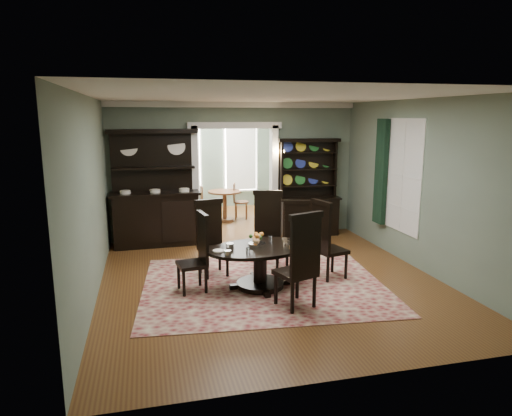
{
  "coord_description": "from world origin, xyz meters",
  "views": [
    {
      "loc": [
        -1.95,
        -6.97,
        2.7
      ],
      "look_at": [
        -0.1,
        0.6,
        1.12
      ],
      "focal_mm": 32.0,
      "sensor_mm": 36.0,
      "label": 1
    }
  ],
  "objects_px": {
    "sideboard": "(156,205)",
    "welsh_dresser": "(308,200)",
    "dining_table": "(260,259)",
    "parlor_table": "(225,201)"
  },
  "relations": [
    {
      "from": "dining_table",
      "to": "welsh_dresser",
      "type": "bearing_deg",
      "value": 48.93
    },
    {
      "from": "dining_table",
      "to": "parlor_table",
      "type": "xyz_separation_m",
      "value": [
        0.27,
        4.8,
        0.05
      ]
    },
    {
      "from": "sideboard",
      "to": "welsh_dresser",
      "type": "distance_m",
      "value": 3.43
    },
    {
      "from": "welsh_dresser",
      "to": "sideboard",
      "type": "bearing_deg",
      "value": -176.2
    },
    {
      "from": "sideboard",
      "to": "dining_table",
      "type": "bearing_deg",
      "value": -64.05
    },
    {
      "from": "dining_table",
      "to": "parlor_table",
      "type": "bearing_deg",
      "value": 78.02
    },
    {
      "from": "sideboard",
      "to": "parlor_table",
      "type": "relative_size",
      "value": 2.84
    },
    {
      "from": "dining_table",
      "to": "welsh_dresser",
      "type": "xyz_separation_m",
      "value": [
        1.9,
        3.01,
        0.33
      ]
    },
    {
      "from": "welsh_dresser",
      "to": "dining_table",
      "type": "bearing_deg",
      "value": -119.2
    },
    {
      "from": "parlor_table",
      "to": "welsh_dresser",
      "type": "bearing_deg",
      "value": -47.6
    }
  ]
}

